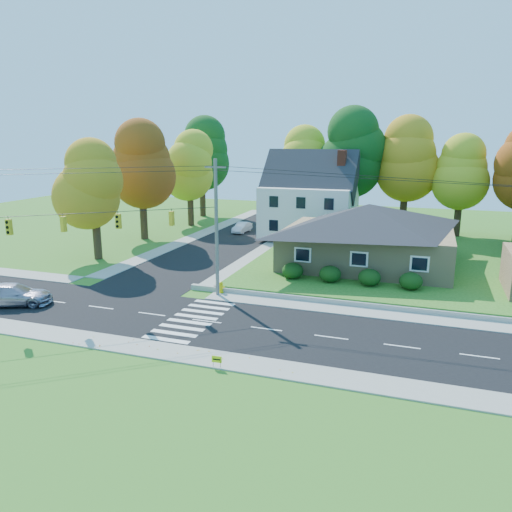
{
  "coord_description": "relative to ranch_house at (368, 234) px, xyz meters",
  "views": [
    {
      "loc": [
        12.82,
        -27.25,
        11.42
      ],
      "look_at": [
        0.54,
        8.0,
        2.54
      ],
      "focal_mm": 35.0,
      "sensor_mm": 36.0,
      "label": 1
    }
  ],
  "objects": [
    {
      "name": "ranch_house",
      "position": [
        0.0,
        0.0,
        0.0
      ],
      "size": [
        14.6,
        10.6,
        5.4
      ],
      "color": "tan",
      "rests_on": "lawn"
    },
    {
      "name": "lawn",
      "position": [
        5.0,
        5.0,
        -3.02
      ],
      "size": [
        30.0,
        30.0,
        0.5
      ],
      "primitive_type": "cube",
      "color": "#3D7923",
      "rests_on": "ground"
    },
    {
      "name": "tree_west_0",
      "position": [
        -25.0,
        -4.0,
        3.89
      ],
      "size": [
        6.16,
        6.16,
        11.47
      ],
      "color": "#3F2A19",
      "rests_on": "ground"
    },
    {
      "name": "hedge_row",
      "position": [
        -0.5,
        -6.2,
        -2.13
      ],
      "size": [
        10.7,
        1.7,
        1.27
      ],
      "color": "#163A10",
      "rests_on": "lawn"
    },
    {
      "name": "tree_lot_3",
      "position": [
        8.0,
        17.0,
        4.39
      ],
      "size": [
        6.16,
        6.16,
        11.47
      ],
      "color": "#3F2A19",
      "rests_on": "lawn"
    },
    {
      "name": "white_car",
      "position": [
        -16.73,
        13.39,
        -2.63
      ],
      "size": [
        1.44,
        3.78,
        1.23
      ],
      "primitive_type": "imported",
      "rotation": [
        0.0,
        0.0,
        -0.04
      ],
      "color": "silver",
      "rests_on": "road_cross"
    },
    {
      "name": "fire_hydrant",
      "position": [
        -9.43,
        -10.3,
        -2.82
      ],
      "size": [
        0.54,
        0.41,
        0.93
      ],
      "color": "#E0C607",
      "rests_on": "ground"
    },
    {
      "name": "yard_sign",
      "position": [
        -4.74,
        -21.88,
        -2.79
      ],
      "size": [
        0.54,
        0.07,
        0.67
      ],
      "color": "black",
      "rests_on": "ground"
    },
    {
      "name": "silver_sedan",
      "position": [
        -22.07,
        -17.52,
        -2.49
      ],
      "size": [
        5.6,
        3.97,
        1.51
      ],
      "primitive_type": "imported",
      "rotation": [
        0.0,
        0.0,
        1.97
      ],
      "color": "#9C99AF",
      "rests_on": "road_main"
    },
    {
      "name": "road_main",
      "position": [
        -8.0,
        -16.0,
        -3.26
      ],
      "size": [
        90.0,
        8.0,
        0.02
      ],
      "primitive_type": "cube",
      "color": "black",
      "rests_on": "ground"
    },
    {
      "name": "sidewalk_north",
      "position": [
        -8.0,
        -11.0,
        -3.23
      ],
      "size": [
        90.0,
        2.0,
        0.08
      ],
      "primitive_type": "cube",
      "color": "#9C9A90",
      "rests_on": "ground"
    },
    {
      "name": "traffic_infrastructure",
      "position": [
        -8.15,
        -14.65,
        1.88
      ],
      "size": [
        38.1,
        10.66,
        10.0
      ],
      "color": "#666059",
      "rests_on": "ground"
    },
    {
      "name": "sidewalk_south",
      "position": [
        -8.0,
        -21.0,
        -3.23
      ],
      "size": [
        90.0,
        2.0,
        0.08
      ],
      "primitive_type": "cube",
      "color": "#9C9A90",
      "rests_on": "ground"
    },
    {
      "name": "tree_west_2",
      "position": [
        -25.0,
        16.0,
        4.54
      ],
      "size": [
        6.72,
        6.72,
        12.51
      ],
      "color": "#3F2A19",
      "rests_on": "ground"
    },
    {
      "name": "colonial_house",
      "position": [
        -7.96,
        12.0,
        1.32
      ],
      "size": [
        10.4,
        8.4,
        9.6
      ],
      "color": "silver",
      "rests_on": "lawn"
    },
    {
      "name": "tree_lot_2",
      "position": [
        2.0,
        18.0,
        5.7
      ],
      "size": [
        7.28,
        7.28,
        13.56
      ],
      "color": "#3F2A19",
      "rests_on": "lawn"
    },
    {
      "name": "ground",
      "position": [
        -8.0,
        -16.0,
        -3.27
      ],
      "size": [
        120.0,
        120.0,
        0.0
      ],
      "primitive_type": "plane",
      "color": "#3D7923"
    },
    {
      "name": "tree_west_3",
      "position": [
        -27.0,
        24.0,
        5.85
      ],
      "size": [
        7.84,
        7.84,
        14.6
      ],
      "color": "#3F2A19",
      "rests_on": "ground"
    },
    {
      "name": "tree_west_1",
      "position": [
        -26.0,
        6.0,
        5.2
      ],
      "size": [
        7.28,
        7.28,
        13.56
      ],
      "color": "#3F2A19",
      "rests_on": "ground"
    },
    {
      "name": "tree_lot_0",
      "position": [
        -10.0,
        18.0,
        5.04
      ],
      "size": [
        6.72,
        6.72,
        12.51
      ],
      "color": "#3F2A19",
      "rests_on": "lawn"
    },
    {
      "name": "tree_lot_1",
      "position": [
        -4.0,
        17.0,
        6.35
      ],
      "size": [
        7.84,
        7.84,
        14.6
      ],
      "color": "#3F2A19",
      "rests_on": "lawn"
    },
    {
      "name": "road_cross",
      "position": [
        -16.0,
        10.0,
        -3.25
      ],
      "size": [
        8.0,
        44.0,
        0.02
      ],
      "primitive_type": "cube",
      "color": "black",
      "rests_on": "ground"
    }
  ]
}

